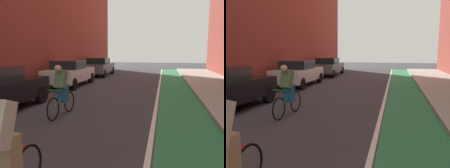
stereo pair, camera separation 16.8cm
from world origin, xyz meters
The scene contains 6 objects.
ground_plane centered at (0.00, 12.85, 0.00)m, with size 74.15×74.15×0.00m, color #38383D.
bike_lane_paint centered at (3.20, 14.85, 0.00)m, with size 1.60×33.70×0.00m, color #2D8451.
lane_divider_stripe centered at (2.30, 14.85, 0.00)m, with size 0.12×33.70×0.00m, color white.
parked_sedan_white centered at (-2.95, 16.99, 0.78)m, with size 1.92×4.28×1.53m.
parked_sedan_gray centered at (-2.95, 23.25, 0.79)m, with size 2.01×4.77×1.53m.
cyclist_trailing centered at (-0.56, 10.87, 0.85)m, with size 0.48×1.74×1.62m.
Camera 2 is at (2.71, 4.50, 1.99)m, focal length 36.07 mm.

